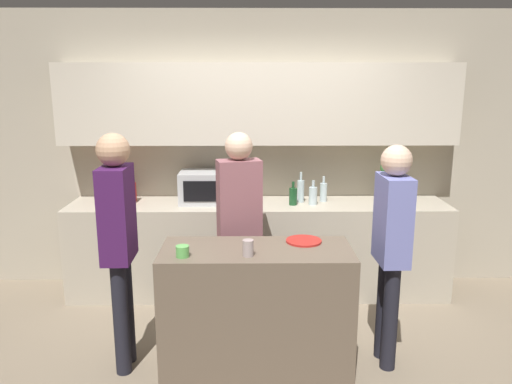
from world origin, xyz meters
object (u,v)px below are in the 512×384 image
at_px(bottle_3, 323,192).
at_px(person_left, 118,233).
at_px(bottle_2, 313,195).
at_px(cup_0, 248,248).
at_px(person_center, 239,216).
at_px(cup_1, 182,251).
at_px(plate_on_island, 304,241).
at_px(microwave, 207,187).
at_px(potted_plant, 386,182).
at_px(person_right, 392,238).
at_px(bottle_0, 293,196).
at_px(toaster, 121,193).
at_px(bottle_1, 301,191).

height_order(bottle_3, person_left, person_left).
relative_size(bottle_2, person_left, 0.14).
xyz_separation_m(cup_0, person_center, (-0.07, 0.69, 0.03)).
distance_m(cup_0, cup_1, 0.44).
relative_size(plate_on_island, cup_1, 2.92).
xyz_separation_m(microwave, bottle_3, (1.12, 0.02, -0.06)).
xyz_separation_m(potted_plant, person_right, (-0.31, -1.33, -0.13)).
distance_m(person_center, person_right, 1.20).
bearing_deg(person_right, cup_0, 98.06).
bearing_deg(bottle_0, toaster, 175.96).
relative_size(plate_on_island, person_left, 0.15).
relative_size(bottle_1, person_right, 0.18).
height_order(toaster, bottle_1, bottle_1).
bearing_deg(bottle_1, microwave, 179.74).
bearing_deg(person_right, bottle_0, 24.73).
distance_m(bottle_0, cup_0, 1.44).
bearing_deg(plate_on_island, microwave, 123.57).
xyz_separation_m(cup_0, cup_1, (-0.44, -0.01, -0.02)).
bearing_deg(bottle_0, microwave, 171.97).
bearing_deg(cup_0, bottle_0, 73.26).
bearing_deg(potted_plant, plate_on_island, -127.14).
bearing_deg(toaster, bottle_0, -4.04).
relative_size(cup_0, person_left, 0.07).
distance_m(microwave, potted_plant, 1.72).
distance_m(plate_on_island, cup_0, 0.50).
xyz_separation_m(bottle_0, bottle_3, (0.30, 0.13, 0.01)).
xyz_separation_m(bottle_2, plate_on_island, (-0.20, -1.10, -0.08)).
distance_m(bottle_3, cup_0, 1.68).
bearing_deg(bottle_0, potted_plant, 7.32).
height_order(toaster, potted_plant, potted_plant).
distance_m(bottle_0, cup_1, 1.63).
distance_m(toaster, bottle_3, 1.95).
distance_m(bottle_2, cup_1, 1.75).
bearing_deg(bottle_0, cup_1, -121.49).
relative_size(bottle_2, cup_0, 2.08).
bearing_deg(bottle_3, bottle_0, -156.14).
relative_size(toaster, bottle_3, 1.05).
bearing_deg(bottle_1, plate_on_island, -94.43).
relative_size(cup_1, person_left, 0.05).
relative_size(microwave, potted_plant, 1.32).
height_order(cup_1, person_center, person_center).
bearing_deg(microwave, cup_0, -75.17).
height_order(toaster, bottle_2, bottle_2).
distance_m(microwave, person_left, 1.46).
bearing_deg(microwave, bottle_1, -0.26).
bearing_deg(person_left, cup_1, 72.10).
bearing_deg(cup_0, cup_1, -178.51).
distance_m(microwave, person_right, 1.94).
distance_m(plate_on_island, person_right, 0.62).
height_order(toaster, person_left, person_left).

